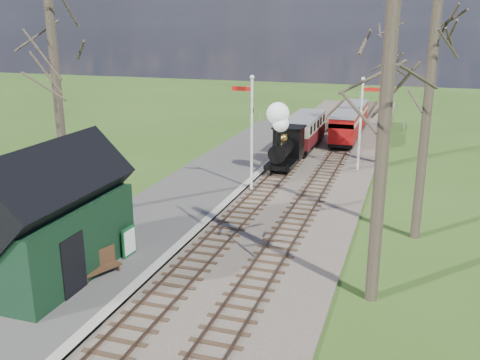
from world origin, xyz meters
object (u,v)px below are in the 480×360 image
Objects in this scene: locomotive at (284,140)px; coach at (304,130)px; red_carriage_b at (354,116)px; sign_board at (129,242)px; semaphore_far at (362,117)px; bench at (98,264)px; red_carriage_a at (345,128)px; semaphore_near at (251,125)px; station_shed at (51,219)px; person at (83,261)px.

coach is (0.01, 6.06, -0.52)m from locomotive.
coach is 1.46× the size of red_carriage_b.
coach is at bearing 82.82° from sign_board.
bench is (-7.17, -17.65, -2.73)m from semaphore_far.
red_carriage_a is at bearing 105.16° from semaphore_far.
locomotive is (0.76, 4.50, -1.66)m from semaphore_near.
station_shed reaches higher than red_carriage_b.
locomotive reaches higher than person.
semaphore_far is at bearing -46.18° from coach.
red_carriage_b is at bearing 98.38° from semaphore_far.
locomotive is at bearing -161.09° from semaphore_far.
red_carriage_a is (2.60, 1.99, -0.06)m from coach.
semaphore_far reaches higher than station_shed.
red_carriage_a is 4.01× the size of sign_board.
station_shed is at bearing -115.72° from semaphore_far.
semaphore_far is 0.85× the size of coach.
red_carriage_a reaches higher than person.
red_carriage_b is 30.62m from person.
station_shed reaches higher than coach.
person is at bearing -101.07° from semaphore_near.
station_shed reaches higher than locomotive.
red_carriage_a is (-1.77, 6.55, -1.98)m from semaphore_far.
semaphore_far reaches higher than locomotive.
bench is at bearing -112.10° from semaphore_far.
sign_board is (-2.57, -20.40, -0.66)m from coach.
person reaches higher than bench.
coach is 22.81m from person.
bench is at bearing 13.12° from station_shed.
locomotive is at bearing 79.89° from sign_board.
semaphore_far is 6.60m from coach.
bench is (1.51, 0.35, -1.65)m from station_shed.
sign_board is at bearing -100.50° from red_carriage_b.
red_carriage_b reaches higher than sign_board.
red_carriage_a is 5.50m from red_carriage_b.
coach reaches higher than person.
station_shed is 30.84m from red_carriage_b.
bench is at bearing -97.17° from coach.
semaphore_near is 10.40m from sign_board.
semaphore_near is at bearing -100.57° from red_carriage_b.
semaphore_near is 1.34× the size of red_carriage_a.
semaphore_far is 17.49m from sign_board.
station_shed is at bearing -128.63° from sign_board.
semaphore_far is 1.24× the size of red_carriage_a.
red_carriage_a is (2.61, 8.05, -0.59)m from locomotive.
locomotive is at bearing -107.98° from red_carriage_a.
locomotive is 0.63× the size of coach.
red_carriage_b is at bearing 79.71° from bench.
bench is at bearing -99.77° from locomotive.
sign_board is at bearing 51.37° from station_shed.
coach is (0.77, 10.56, -2.18)m from semaphore_near.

